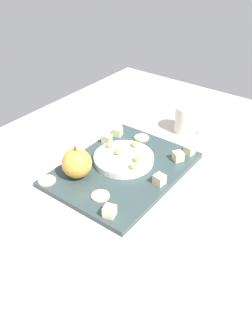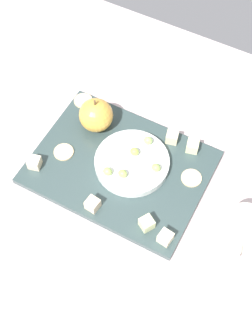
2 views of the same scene
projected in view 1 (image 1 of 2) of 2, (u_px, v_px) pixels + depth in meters
table at (130, 183)px, 90.39cm from camera, size 132.06×99.52×4.33cm
platter at (123, 169)px, 90.62cm from camera, size 37.77×28.34×1.46cm
serving_dish at (124, 159)px, 91.76cm from camera, size 16.40×16.40×1.85cm
apple_whole at (77, 163)px, 84.91cm from camera, size 7.74×7.74×7.74cm
apple_stem at (75, 148)px, 82.26cm from camera, size 0.50×0.50×1.20cm
cheese_cube_0 at (118, 132)px, 102.80cm from camera, size 3.14×3.14×2.58cm
cheese_cube_1 at (159, 180)px, 83.75cm from camera, size 2.86×2.86×2.58cm
cheese_cube_2 at (178, 156)px, 92.06cm from camera, size 3.54×3.54×2.58cm
cheese_cube_3 at (110, 211)px, 74.59cm from camera, size 3.15×3.15×2.58cm
cheese_cube_4 at (107, 138)px, 99.58cm from camera, size 3.13×3.13×2.58cm
cheese_cube_5 at (189, 150)px, 94.57cm from camera, size 2.90×2.90×2.58cm
cracker_0 at (102, 197)px, 80.21cm from camera, size 4.46×4.46×0.40cm
cracker_1 at (142, 138)px, 101.99cm from camera, size 4.46×4.46×0.40cm
cracker_2 at (47, 181)px, 85.17cm from camera, size 4.46×4.46×0.40cm
grape_0 at (110, 145)px, 94.06cm from camera, size 2.00×1.80×1.86cm
grape_1 at (118, 152)px, 91.34cm from camera, size 2.00×1.80×1.76cm
grape_2 at (135, 158)px, 88.84cm from camera, size 2.00×1.80×1.78cm
grape_3 at (135, 144)px, 94.50cm from camera, size 2.00×1.80×1.68cm
grape_4 at (133, 166)px, 85.98cm from camera, size 2.00×1.80×1.70cm
cup at (187, 120)px, 105.66cm from camera, size 7.27×10.42×8.66cm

